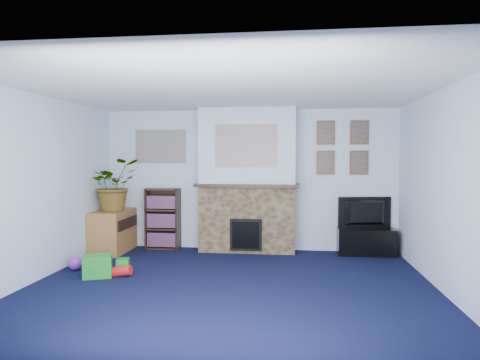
# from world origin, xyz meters

# --- Properties ---
(floor) EXTENTS (5.00, 4.50, 0.01)m
(floor) POSITION_xyz_m (0.00, 0.00, 0.00)
(floor) COLOR black
(floor) RESTS_ON ground
(ceiling) EXTENTS (5.00, 4.50, 0.01)m
(ceiling) POSITION_xyz_m (0.00, 0.00, 2.40)
(ceiling) COLOR white
(ceiling) RESTS_ON wall_back
(wall_back) EXTENTS (5.00, 0.04, 2.40)m
(wall_back) POSITION_xyz_m (0.00, 2.25, 1.20)
(wall_back) COLOR silver
(wall_back) RESTS_ON ground
(wall_front) EXTENTS (5.00, 0.04, 2.40)m
(wall_front) POSITION_xyz_m (0.00, -2.25, 1.20)
(wall_front) COLOR silver
(wall_front) RESTS_ON ground
(wall_left) EXTENTS (0.04, 4.50, 2.40)m
(wall_left) POSITION_xyz_m (-2.50, 0.00, 1.20)
(wall_left) COLOR silver
(wall_left) RESTS_ON ground
(wall_right) EXTENTS (0.04, 4.50, 2.40)m
(wall_right) POSITION_xyz_m (2.50, 0.00, 1.20)
(wall_right) COLOR silver
(wall_right) RESTS_ON ground
(chimney_breast) EXTENTS (1.72, 0.50, 2.40)m
(chimney_breast) POSITION_xyz_m (0.00, 2.05, 1.18)
(chimney_breast) COLOR brown
(chimney_breast) RESTS_ON ground
(collage_main) EXTENTS (1.00, 0.03, 0.68)m
(collage_main) POSITION_xyz_m (0.00, 1.84, 1.78)
(collage_main) COLOR gray
(collage_main) RESTS_ON chimney_breast
(collage_left) EXTENTS (0.90, 0.03, 0.58)m
(collage_left) POSITION_xyz_m (-1.55, 2.23, 1.78)
(collage_left) COLOR gray
(collage_left) RESTS_ON wall_back
(portrait_tl) EXTENTS (0.30, 0.03, 0.40)m
(portrait_tl) POSITION_xyz_m (1.30, 2.23, 2.00)
(portrait_tl) COLOR brown
(portrait_tl) RESTS_ON wall_back
(portrait_tr) EXTENTS (0.30, 0.03, 0.40)m
(portrait_tr) POSITION_xyz_m (1.85, 2.23, 2.00)
(portrait_tr) COLOR brown
(portrait_tr) RESTS_ON wall_back
(portrait_bl) EXTENTS (0.30, 0.03, 0.40)m
(portrait_bl) POSITION_xyz_m (1.30, 2.23, 1.50)
(portrait_bl) COLOR brown
(portrait_bl) RESTS_ON wall_back
(portrait_br) EXTENTS (0.30, 0.03, 0.40)m
(portrait_br) POSITION_xyz_m (1.85, 2.23, 1.50)
(portrait_br) COLOR brown
(portrait_br) RESTS_ON wall_back
(tv_stand) EXTENTS (0.91, 0.38, 0.43)m
(tv_stand) POSITION_xyz_m (1.95, 2.03, 0.22)
(tv_stand) COLOR black
(tv_stand) RESTS_ON ground
(television) EXTENTS (0.89, 0.28, 0.51)m
(television) POSITION_xyz_m (1.95, 2.05, 0.68)
(television) COLOR black
(television) RESTS_ON tv_stand
(bookshelf) EXTENTS (0.58, 0.28, 1.05)m
(bookshelf) POSITION_xyz_m (-1.48, 2.11, 0.50)
(bookshelf) COLOR black
(bookshelf) RESTS_ON ground
(sideboard) EXTENTS (0.50, 0.90, 0.70)m
(sideboard) POSITION_xyz_m (-2.24, 1.75, 0.35)
(sideboard) COLOR #9D6632
(sideboard) RESTS_ON ground
(potted_plant) EXTENTS (1.02, 1.03, 0.87)m
(potted_plant) POSITION_xyz_m (-2.19, 1.70, 1.13)
(potted_plant) COLOR #26661E
(potted_plant) RESTS_ON sideboard
(mantel_clock) EXTENTS (0.10, 0.06, 0.14)m
(mantel_clock) POSITION_xyz_m (-0.01, 2.00, 1.22)
(mantel_clock) COLOR gold
(mantel_clock) RESTS_ON chimney_breast
(mantel_candle) EXTENTS (0.06, 0.06, 0.18)m
(mantel_candle) POSITION_xyz_m (0.24, 2.00, 1.23)
(mantel_candle) COLOR #B2BFC6
(mantel_candle) RESTS_ON chimney_breast
(mantel_teddy) EXTENTS (0.14, 0.14, 0.14)m
(mantel_teddy) POSITION_xyz_m (-0.61, 2.00, 1.22)
(mantel_teddy) COLOR slate
(mantel_teddy) RESTS_ON chimney_breast
(mantel_can) EXTENTS (0.06, 0.06, 0.12)m
(mantel_can) POSITION_xyz_m (0.70, 2.00, 1.21)
(mantel_can) COLOR #198C26
(mantel_can) RESTS_ON chimney_breast
(green_crate) EXTENTS (0.44, 0.40, 0.29)m
(green_crate) POSITION_xyz_m (-1.81, 0.27, 0.14)
(green_crate) COLOR #198C26
(green_crate) RESTS_ON ground
(toy_ball) EXTENTS (0.20, 0.20, 0.20)m
(toy_ball) POSITION_xyz_m (-2.28, 0.55, 0.09)
(toy_ball) COLOR purple
(toy_ball) RESTS_ON ground
(toy_block) EXTENTS (0.20, 0.20, 0.20)m
(toy_block) POSITION_xyz_m (-1.55, 0.48, 0.11)
(toy_block) COLOR #198C26
(toy_block) RESTS_ON ground
(toy_tube) EXTENTS (0.31, 0.14, 0.18)m
(toy_tube) POSITION_xyz_m (-1.52, 0.32, 0.07)
(toy_tube) COLOR red
(toy_tube) RESTS_ON ground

